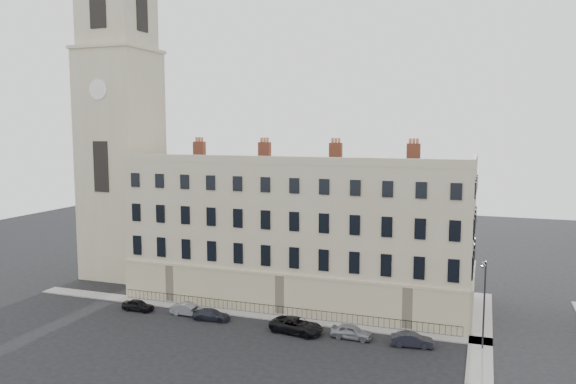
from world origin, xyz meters
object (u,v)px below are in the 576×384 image
(car_b, at_px, (189,309))
(car_d, at_px, (297,326))
(car_c, at_px, (211,315))
(car_e, at_px, (352,332))
(streetlamp, at_px, (484,301))
(car_a, at_px, (138,305))
(car_f, at_px, (412,340))

(car_b, distance_m, car_d, 11.69)
(car_b, bearing_deg, car_c, -98.74)
(car_e, bearing_deg, streetlamp, -81.65)
(car_a, xyz_separation_m, car_d, (17.27, -0.54, 0.12))
(car_c, bearing_deg, car_d, -98.19)
(car_b, bearing_deg, car_e, -90.80)
(car_d, xyz_separation_m, car_f, (10.30, 0.23, -0.10))
(car_a, distance_m, car_c, 8.39)
(car_a, height_order, car_e, car_e)
(car_c, height_order, car_d, car_d)
(car_d, xyz_separation_m, streetlamp, (15.95, 1.51, 3.50))
(car_b, distance_m, car_f, 21.96)
(car_c, bearing_deg, car_a, 84.51)
(car_a, relative_size, car_f, 0.93)
(car_d, xyz_separation_m, car_e, (5.02, 0.32, -0.06))
(car_e, xyz_separation_m, car_f, (5.28, -0.09, -0.04))
(car_a, bearing_deg, car_c, -90.54)
(car_f, relative_size, streetlamp, 0.48)
(car_b, height_order, car_c, car_b)
(car_f, bearing_deg, car_d, 83.72)
(car_a, relative_size, car_d, 0.67)
(car_c, distance_m, car_e, 13.90)
(car_e, bearing_deg, car_f, -88.83)
(car_d, bearing_deg, car_a, 97.39)
(car_a, relative_size, streetlamp, 0.44)
(car_c, height_order, streetlamp, streetlamp)
(car_c, distance_m, car_f, 19.18)
(car_a, relative_size, car_e, 0.90)
(car_f, bearing_deg, streetlamp, -84.80)
(car_c, height_order, car_f, car_f)
(car_c, relative_size, streetlamp, 0.49)
(car_b, xyz_separation_m, car_e, (16.67, -0.66, 0.03))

